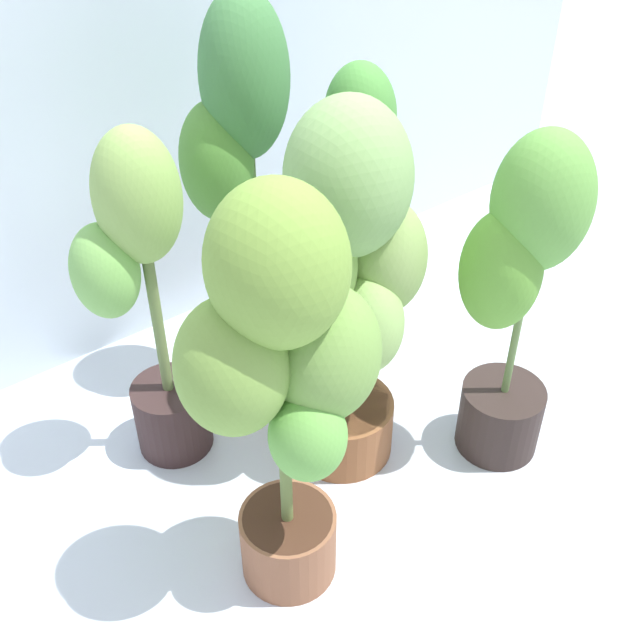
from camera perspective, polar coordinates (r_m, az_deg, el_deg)
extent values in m
plane|color=silver|center=(1.99, 3.53, -11.07)|extent=(8.00, 8.00, 0.00)
cylinder|color=#302420|center=(2.04, 12.87, -6.84)|extent=(0.21, 0.21, 0.18)
cylinder|color=#432B20|center=(1.98, 13.21, -5.12)|extent=(0.19, 0.19, 0.02)
cylinder|color=#627F45|center=(1.79, 14.59, 2.01)|extent=(0.02, 0.02, 0.59)
ellipsoid|color=#62A244|center=(1.68, 15.80, 8.26)|extent=(0.29, 0.29, 0.31)
ellipsoid|color=#5F9E36|center=(1.72, 12.95, 3.50)|extent=(0.21, 0.22, 0.29)
cylinder|color=#925537|center=(2.20, -4.34, -1.34)|extent=(0.20, 0.20, 0.21)
cylinder|color=#3D3022|center=(2.14, -4.46, 0.70)|extent=(0.18, 0.18, 0.02)
cylinder|color=#5D8140|center=(1.94, -5.00, 9.48)|extent=(0.03, 0.03, 0.73)
ellipsoid|color=#417C41|center=(1.82, -5.49, 17.15)|extent=(0.29, 0.28, 0.39)
ellipsoid|color=#4E8736|center=(1.88, -7.51, 11.27)|extent=(0.23, 0.23, 0.30)
cylinder|color=brown|center=(1.99, 1.62, -7.58)|extent=(0.25, 0.25, 0.15)
cylinder|color=#482C1E|center=(1.94, 1.66, -6.15)|extent=(0.23, 0.23, 0.02)
cylinder|color=olive|center=(1.71, 1.87, 2.38)|extent=(0.03, 0.03, 0.69)
ellipsoid|color=#82B063|center=(1.57, 2.07, 10.21)|extent=(0.35, 0.35, 0.34)
ellipsoid|color=#87B651|center=(1.64, -0.39, 4.18)|extent=(0.20, 0.22, 0.28)
ellipsoid|color=#8AAA5A|center=(1.71, 4.71, 4.54)|extent=(0.25, 0.25, 0.28)
ellipsoid|color=#90B862|center=(1.72, 3.41, -0.34)|extent=(0.19, 0.18, 0.25)
cylinder|color=brown|center=(1.76, -2.30, -15.75)|extent=(0.21, 0.21, 0.17)
cylinder|color=#44291B|center=(1.70, -2.37, -14.23)|extent=(0.19, 0.19, 0.02)
cylinder|color=olive|center=(1.42, -2.75, -5.16)|extent=(0.02, 0.02, 0.72)
ellipsoid|color=#77A13E|center=(1.25, -3.12, 3.98)|extent=(0.32, 0.32, 0.30)
ellipsoid|color=#76A043|center=(1.35, -6.37, -3.41)|extent=(0.27, 0.27, 0.27)
ellipsoid|color=#719E47|center=(1.41, 0.43, -2.50)|extent=(0.26, 0.24, 0.28)
ellipsoid|color=#6AB04A|center=(1.44, -0.89, -8.40)|extent=(0.20, 0.20, 0.19)
cylinder|color=black|center=(2.29, 2.43, 0.21)|extent=(0.20, 0.20, 0.19)
cylinder|color=#473224|center=(2.24, 2.49, 2.00)|extent=(0.19, 0.19, 0.02)
cylinder|color=olive|center=(2.07, 2.72, 8.80)|extent=(0.02, 0.02, 0.59)
ellipsoid|color=#4B8E3C|center=(1.97, 2.91, 14.51)|extent=(0.25, 0.26, 0.27)
ellipsoid|color=#4F9344|center=(2.01, 0.54, 10.14)|extent=(0.19, 0.18, 0.25)
cylinder|color=#342322|center=(2.02, -10.61, -6.79)|extent=(0.19, 0.19, 0.19)
cylinder|color=#473220|center=(1.96, -10.91, -4.98)|extent=(0.17, 0.17, 0.02)
cylinder|color=olive|center=(1.77, -12.06, 2.29)|extent=(0.03, 0.03, 0.60)
ellipsoid|color=#8AB256|center=(1.65, -13.09, 8.69)|extent=(0.24, 0.23, 0.31)
ellipsoid|color=#77B656|center=(1.72, -15.29, 3.42)|extent=(0.16, 0.16, 0.22)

